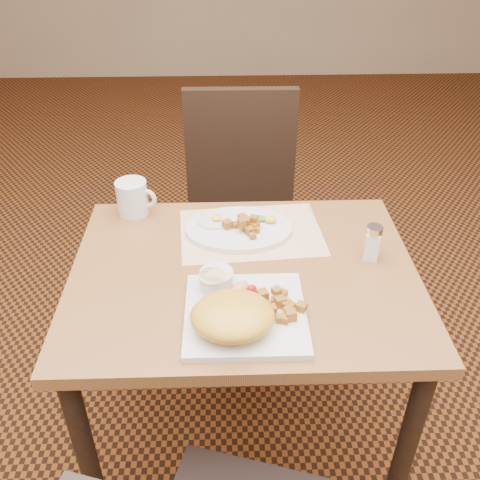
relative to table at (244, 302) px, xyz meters
name	(u,v)px	position (x,y,z in m)	size (l,w,h in m)	color
ground	(243,445)	(0.00, 0.00, -0.64)	(8.00, 8.00, 0.00)	black
table	(244,302)	(0.00, 0.00, 0.00)	(0.90, 0.70, 0.75)	#965E2E
chair_far	(241,209)	(0.02, 0.66, -0.10)	(0.43, 0.44, 0.97)	black
placemat	(251,232)	(0.03, 0.17, 0.11)	(0.40, 0.28, 0.00)	white
plate_square	(245,314)	(0.00, -0.18, 0.12)	(0.28, 0.28, 0.02)	silver
plate_oval	(239,229)	(-0.01, 0.18, 0.12)	(0.30, 0.23, 0.02)	silver
hollandaise_mound	(232,316)	(-0.04, -0.23, 0.16)	(0.19, 0.17, 0.07)	gold
ramekin	(216,279)	(-0.07, -0.08, 0.15)	(0.08, 0.09, 0.04)	silver
garnish_sq	(243,289)	(-0.01, -0.10, 0.14)	(0.07, 0.07, 0.03)	#387223
fried_egg	(215,220)	(-0.08, 0.21, 0.13)	(0.10, 0.10, 0.02)	white
garnish_ov	(266,219)	(0.07, 0.20, 0.14)	(0.07, 0.05, 0.02)	#387223
salt_shaker	(373,242)	(0.34, 0.04, 0.16)	(0.05, 0.05, 0.10)	white
coffee_mug	(133,198)	(-0.32, 0.30, 0.16)	(0.12, 0.09, 0.10)	silver
home_fries_sq	(280,305)	(0.08, -0.17, 0.14)	(0.13, 0.12, 0.04)	#AE6B1C
home_fries_ov	(245,224)	(0.01, 0.17, 0.14)	(0.11, 0.12, 0.04)	#AE6B1C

